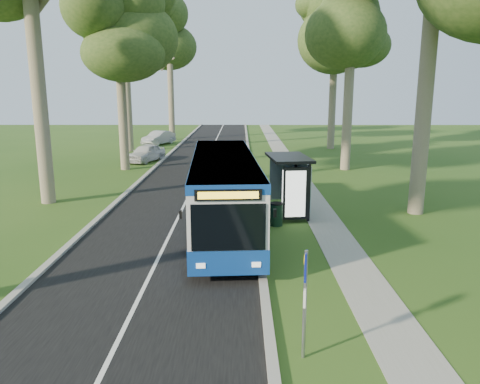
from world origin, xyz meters
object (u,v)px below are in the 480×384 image
object	(u,v)px
bus	(224,192)
bus_shelter	(293,175)
car_white	(146,153)
car_silver	(159,138)
litter_bin	(276,214)
bus_stop_sign	(305,292)

from	to	relation	value
bus	bus_shelter	world-z (taller)	bus
car_white	car_silver	distance (m)	11.45
bus	car_silver	size ratio (longest dim) A/B	2.73
bus	car_silver	bearing A→B (deg)	101.24
car_silver	litter_bin	bearing A→B (deg)	-46.47
bus_shelter	bus	bearing A→B (deg)	-152.85
bus	bus_stop_sign	size ratio (longest dim) A/B	4.76
bus	bus_stop_sign	xyz separation A→B (m)	(2.06, -9.43, -0.05)
bus_shelter	litter_bin	distance (m)	2.17
car_white	bus_stop_sign	bearing A→B (deg)	-52.26
car_white	car_silver	bearing A→B (deg)	114.65
bus	car_white	size ratio (longest dim) A/B	2.86
litter_bin	car_silver	world-z (taller)	car_silver
bus_shelter	car_silver	size ratio (longest dim) A/B	0.78
bus_shelter	car_silver	world-z (taller)	bus_shelter
bus_shelter	car_white	size ratio (longest dim) A/B	0.81
bus_stop_sign	car_white	distance (m)	29.10
bus_stop_sign	car_silver	distance (m)	40.33
bus	litter_bin	xyz separation A→B (m)	(2.21, 0.55, -1.08)
bus_stop_sign	car_silver	bearing A→B (deg)	116.25
bus	car_white	xyz separation A→B (m)	(-6.86, 18.25, -0.89)
bus_stop_sign	car_white	world-z (taller)	bus_stop_sign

